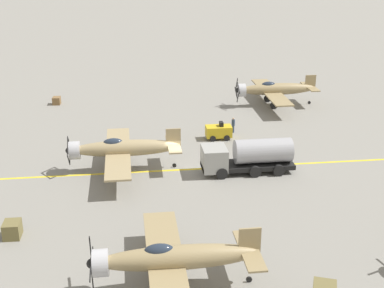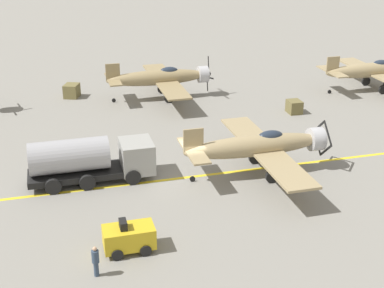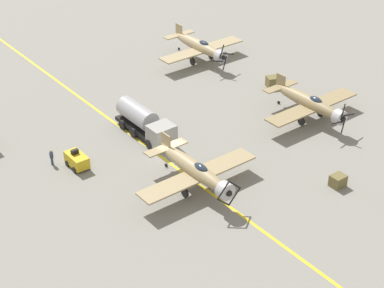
{
  "view_description": "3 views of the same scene",
  "coord_description": "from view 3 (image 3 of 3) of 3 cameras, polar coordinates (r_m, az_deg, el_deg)",
  "views": [
    {
      "loc": [
        -42.95,
        4.43,
        19.05
      ],
      "look_at": [
        -2.97,
        -0.65,
        3.55
      ],
      "focal_mm": 50.0,
      "sensor_mm": 36.0,
      "label": 1
    },
    {
      "loc": [
        30.51,
        -7.67,
        15.69
      ],
      "look_at": [
        -0.91,
        0.88,
        1.95
      ],
      "focal_mm": 50.0,
      "sensor_mm": 36.0,
      "label": 2
    },
    {
      "loc": [
        29.97,
        42.41,
        33.44
      ],
      "look_at": [
        -1.12,
        2.2,
        2.72
      ],
      "focal_mm": 60.0,
      "sensor_mm": 36.0,
      "label": 3
    }
  ],
  "objects": [
    {
      "name": "ground_plane",
      "position": [
        61.76,
        -2.07,
        -1.65
      ],
      "size": [
        400.0,
        400.0,
        0.0
      ],
      "primitive_type": "plane",
      "color": "gray"
    },
    {
      "name": "taxiway_stripe",
      "position": [
        61.76,
        -2.07,
        -1.65
      ],
      "size": [
        0.3,
        160.0,
        0.01
      ],
      "primitive_type": "cube",
      "color": "yellow",
      "rests_on": "ground"
    },
    {
      "name": "airplane_near_left",
      "position": [
        82.17,
        0.74,
        8.66
      ],
      "size": [
        12.0,
        9.98,
        3.74
      ],
      "rotation": [
        0.0,
        0.0,
        0.07
      ],
      "color": "tan",
      "rests_on": "ground"
    },
    {
      "name": "airplane_mid_left",
      "position": [
        69.26,
        10.46,
        3.61
      ],
      "size": [
        12.0,
        9.98,
        3.78
      ],
      "rotation": [
        0.0,
        0.0,
        0.01
      ],
      "color": "#958057",
      "rests_on": "ground"
    },
    {
      "name": "airplane_mid_center",
      "position": [
        56.95,
        0.34,
        -2.34
      ],
      "size": [
        12.0,
        9.98,
        3.65
      ],
      "rotation": [
        0.0,
        0.0,
        -0.11
      ],
      "color": "tan",
      "rests_on": "ground"
    },
    {
      "name": "fuel_tanker",
      "position": [
        65.61,
        -4.21,
        1.94
      ],
      "size": [
        2.67,
        8.0,
        2.98
      ],
      "color": "black",
      "rests_on": "ground"
    },
    {
      "name": "tow_tractor",
      "position": [
        61.62,
        -10.2,
        -1.4
      ],
      "size": [
        1.57,
        2.6,
        1.79
      ],
      "color": "gold",
      "rests_on": "ground"
    },
    {
      "name": "ground_crew_walking",
      "position": [
        62.4,
        -12.38,
        -1.11
      ],
      "size": [
        0.35,
        0.35,
        1.62
      ],
      "color": "#334256",
      "rests_on": "ground"
    },
    {
      "name": "supply_crate_by_tanker",
      "position": [
        76.55,
        7.23,
        5.52
      ],
      "size": [
        1.87,
        1.73,
        1.26
      ],
      "primitive_type": "cube",
      "rotation": [
        0.0,
        0.0,
        -0.38
      ],
      "color": "brown",
      "rests_on": "ground"
    },
    {
      "name": "supply_crate_outboard",
      "position": [
        59.63,
        12.84,
        -3.2
      ],
      "size": [
        1.37,
        1.15,
        1.12
      ],
      "primitive_type": "cube",
      "rotation": [
        0.0,
        0.0,
        -0.02
      ],
      "color": "brown",
      "rests_on": "ground"
    }
  ]
}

